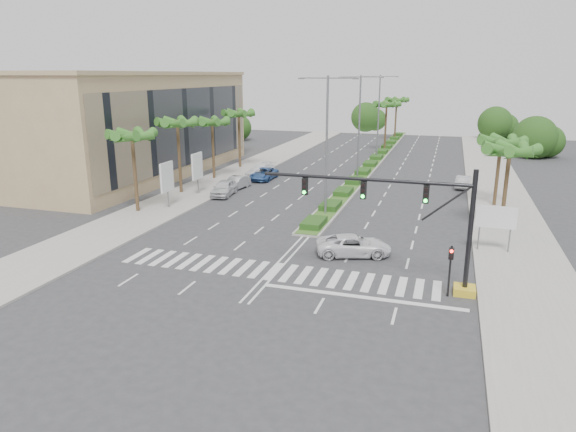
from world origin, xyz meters
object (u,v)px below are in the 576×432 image
Objects in this scene: car_parked_c at (264,174)px; car_parked_d at (261,171)px; car_parked_b at (236,183)px; car_crossing at (354,245)px; car_right at (463,182)px; car_parked_a at (224,188)px.

car_parked_c is 0.94× the size of car_parked_d.
car_crossing reaches higher than car_parked_b.
car_parked_d reaches higher than car_right.
car_parked_b is 0.79× the size of car_parked_d.
car_parked_b is at bearing 83.48° from car_parked_a.
car_parked_c is 27.35m from car_crossing.
car_parked_a reaches higher than car_crossing.
car_parked_a is at bearing -97.39° from car_parked_c.
car_parked_a is 0.90× the size of car_crossing.
car_right is (23.45, 0.93, -0.07)m from car_parked_d.
car_right reaches higher than car_parked_c.
car_parked_c is (1.10, 5.81, 0.00)m from car_parked_b.
car_parked_c is at bearing 11.09° from car_right.
car_parked_a is 0.88× the size of car_parked_d.
car_parked_c is 22.62m from car_right.
car_parked_a is 26.17m from car_right.
car_parked_c is at bearing 15.46° from car_crossing.
car_parked_b is at bearing -85.62° from car_parked_d.
car_right is at bearing 5.39° from car_parked_c.
car_parked_a is 10.43m from car_parked_d.
car_crossing reaches higher than car_parked_c.
car_parked_a is at bearing -85.15° from car_parked_d.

